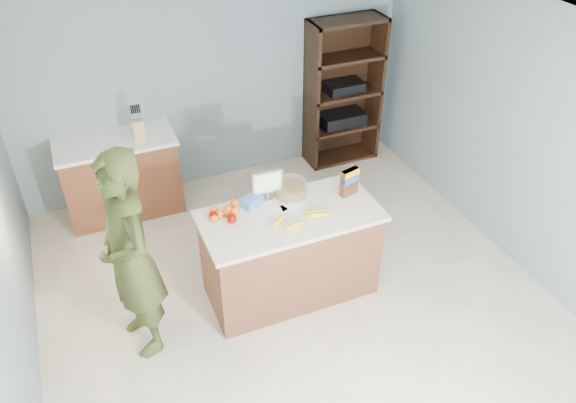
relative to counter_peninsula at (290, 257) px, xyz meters
name	(u,v)px	position (x,y,z in m)	size (l,w,h in m)	color
floor	(303,311)	(0.00, -0.30, -0.42)	(4.50, 5.00, 0.02)	beige
walls	(306,156)	(0.00, -0.30, 1.24)	(4.52, 5.02, 2.51)	gray
counter_peninsula	(290,257)	(0.00, 0.00, 0.00)	(1.56, 0.76, 0.90)	brown
back_cabinet	(121,176)	(-1.20, 1.90, 0.04)	(1.24, 0.62, 0.90)	brown
shelving_unit	(341,94)	(1.55, 2.05, 0.45)	(0.90, 0.40, 1.80)	black
person	(130,258)	(-1.37, -0.07, 0.51)	(0.68, 0.44, 1.86)	#37411A
knife_block	(139,129)	(-0.94, 1.82, 0.60)	(0.12, 0.10, 0.31)	tan
envelopes	(284,209)	(-0.02, 0.09, 0.49)	(0.41, 0.18, 0.00)	white
bananas	(302,219)	(0.05, -0.13, 0.51)	(0.56, 0.24, 0.05)	yellow
apples	(223,217)	(-0.56, 0.13, 0.53)	(0.22, 0.17, 0.08)	#840401
oranges	(223,211)	(-0.53, 0.22, 0.52)	(0.30, 0.21, 0.07)	orange
blue_carton	(252,201)	(-0.26, 0.25, 0.52)	(0.18, 0.12, 0.08)	blue
salad_bowl	(290,189)	(0.12, 0.27, 0.54)	(0.30, 0.30, 0.13)	#267219
tv	(267,183)	(-0.09, 0.30, 0.64)	(0.28, 0.12, 0.28)	silver
cereal_box	(350,180)	(0.60, 0.08, 0.63)	(0.18, 0.11, 0.26)	#592B14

